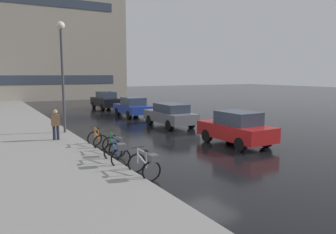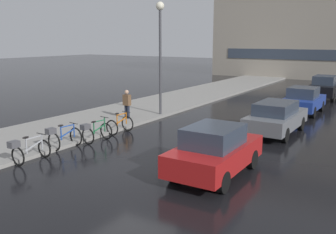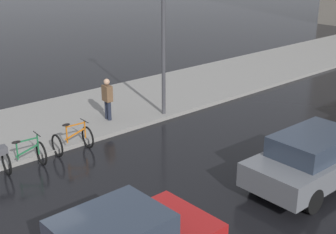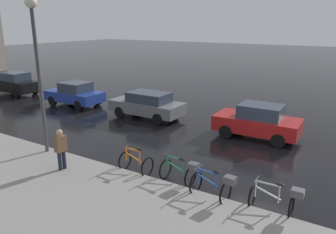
# 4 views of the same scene
# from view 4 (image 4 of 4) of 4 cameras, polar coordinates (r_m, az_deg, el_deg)

# --- Properties ---
(ground_plane) EXTENTS (140.00, 140.00, 0.00)m
(ground_plane) POSITION_cam_4_polar(r_m,az_deg,el_deg) (13.56, 15.72, -7.44)
(ground_plane) COLOR black
(bicycle_nearest) EXTENTS (0.69, 1.44, 0.97)m
(bicycle_nearest) POSITION_cam_4_polar(r_m,az_deg,el_deg) (10.07, 18.55, -13.24)
(bicycle_nearest) COLOR black
(bicycle_nearest) RESTS_ON ground
(bicycle_second) EXTENTS (0.85, 1.41, 1.00)m
(bicycle_second) POSITION_cam_4_polar(r_m,az_deg,el_deg) (10.30, 8.08, -11.68)
(bicycle_second) COLOR black
(bicycle_second) RESTS_ON ground
(bicycle_third) EXTENTS (0.80, 1.38, 1.01)m
(bicycle_third) POSITION_cam_4_polar(r_m,az_deg,el_deg) (11.19, 2.30, -9.28)
(bicycle_third) COLOR black
(bicycle_third) RESTS_ON ground
(bicycle_farthest) EXTENTS (0.77, 1.14, 0.99)m
(bicycle_farthest) POSITION_cam_4_polar(r_m,az_deg,el_deg) (12.03, -5.63, -7.89)
(bicycle_farthest) COLOR black
(bicycle_farthest) RESTS_ON ground
(car_red) EXTENTS (1.85, 3.92, 1.63)m
(car_red) POSITION_cam_4_polar(r_m,az_deg,el_deg) (15.94, 15.37, -0.72)
(car_red) COLOR #AD1919
(car_red) RESTS_ON ground
(car_grey) EXTENTS (1.85, 4.30, 1.50)m
(car_grey) POSITION_cam_4_polar(r_m,az_deg,el_deg) (18.68, -3.63, 2.18)
(car_grey) COLOR slate
(car_grey) RESTS_ON ground
(car_blue) EXTENTS (1.88, 3.85, 1.54)m
(car_blue) POSITION_cam_4_polar(r_m,az_deg,el_deg) (22.32, -15.92, 3.89)
(car_blue) COLOR navy
(car_blue) RESTS_ON ground
(car_black) EXTENTS (1.80, 4.16, 1.69)m
(car_black) POSITION_cam_4_polar(r_m,az_deg,el_deg) (27.39, -25.17, 5.31)
(car_black) COLOR black
(car_black) RESTS_ON ground
(pedestrian) EXTENTS (0.42, 0.27, 1.66)m
(pedestrian) POSITION_cam_4_polar(r_m,az_deg,el_deg) (12.38, -18.16, -5.27)
(pedestrian) COLOR #1E2333
(pedestrian) RESTS_ON ground
(streetlamp) EXTENTS (0.45, 0.45, 6.22)m
(streetlamp) POSITION_cam_4_polar(r_m,az_deg,el_deg) (13.66, -22.00, 10.83)
(streetlamp) COLOR #424247
(streetlamp) RESTS_ON ground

